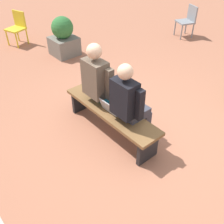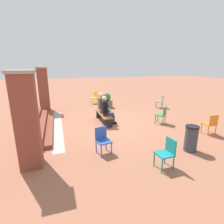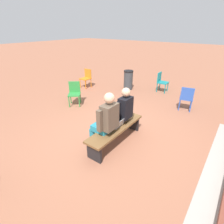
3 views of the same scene
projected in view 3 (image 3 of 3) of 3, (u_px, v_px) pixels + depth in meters
name	position (u px, v px, depth m)	size (l,w,h in m)	color
ground_plane	(112.00, 135.00, 4.71)	(60.00, 60.00, 0.00)	#9E6047
concrete_strip	(211.00, 184.00, 3.24)	(5.25, 0.40, 0.01)	#A8A399
bench	(116.00, 130.00, 4.24)	(1.80, 0.44, 0.45)	brown
person_student	(122.00, 111.00, 4.35)	(0.55, 0.69, 1.35)	#383842
person_adult	(105.00, 120.00, 3.88)	(0.59, 0.74, 1.42)	teal
laptop	(117.00, 125.00, 4.20)	(0.32, 0.29, 0.21)	#9EA0A5
plastic_chair_near_bench_left	(187.00, 97.00, 5.87)	(0.50, 0.50, 0.84)	#2D56B7
plastic_chair_far_right	(74.00, 92.00, 6.33)	(0.59, 0.59, 0.84)	#2D893D
plastic_chair_foreground	(161.00, 81.00, 7.61)	(0.44, 0.44, 0.84)	teal
plastic_chair_mid_courtyard	(86.00, 77.00, 8.17)	(0.43, 0.43, 0.84)	orange
litter_bin	(128.00, 80.00, 7.91)	(0.42, 0.42, 0.86)	#383D42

